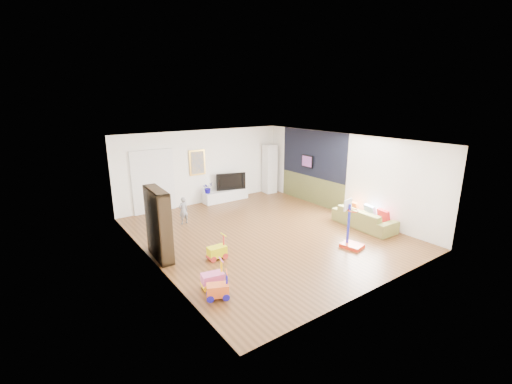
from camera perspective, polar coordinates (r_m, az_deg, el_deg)
floor at (r=10.05m, az=1.33°, el=-6.83°), size 6.50×7.50×0.00m
ceiling at (r=9.37m, az=1.43°, el=8.64°), size 6.50×7.50×0.00m
wall_back at (r=12.74m, az=-8.78°, el=4.13°), size 6.50×0.00×2.70m
wall_front at (r=7.12m, az=19.83°, el=-5.68°), size 6.50×0.00×2.70m
wall_left at (r=8.18m, az=-17.22°, el=-2.76°), size 0.00×7.50×2.70m
wall_right at (r=11.80m, az=14.14°, el=2.94°), size 0.00×7.50×2.70m
navy_accent at (r=12.64m, az=9.43°, el=6.31°), size 0.01×3.20×1.70m
olive_wainscot at (r=12.91m, az=9.17°, el=0.39°), size 0.01×3.20×1.00m
doorway at (r=12.06m, az=-16.71°, el=1.56°), size 1.45×0.06×2.10m
painting_back at (r=12.56m, az=-9.76°, el=4.85°), size 0.62×0.06×0.92m
artwork_right at (r=12.78m, az=8.53°, el=5.08°), size 0.04×0.56×0.46m
media_console at (r=13.12m, az=-5.08°, el=-0.56°), size 1.78×0.46×0.42m
tall_cabinet at (r=14.06m, az=2.29°, el=3.86°), size 0.49×0.49×1.98m
bookshelf at (r=8.60m, az=-15.94°, el=-5.16°), size 0.37×1.20×1.74m
sofa at (r=10.91m, az=17.55°, el=-4.14°), size 0.85×1.99×0.57m
basketball_hoop at (r=9.23m, az=15.97°, el=-5.20°), size 0.55×0.62×1.29m
ride_on_yellow at (r=8.45m, az=-6.55°, el=-9.17°), size 0.45×0.29×0.60m
ride_on_orange at (r=6.93m, az=-6.43°, el=-15.22°), size 0.50×0.42×0.57m
ride_on_pink at (r=7.28m, az=-7.25°, el=-13.48°), size 0.50×0.36×0.60m
child at (r=10.85m, az=-12.01°, el=-3.04°), size 0.34×0.25×0.87m
tv at (r=13.12m, az=-4.31°, el=1.86°), size 1.13×0.46×0.65m
vase_plant at (r=12.68m, az=-8.07°, el=0.71°), size 0.45×0.42×0.41m
pillow_left at (r=10.73m, az=20.50°, el=-3.81°), size 0.19×0.41×0.40m
pillow_center at (r=11.01m, az=18.46°, el=-3.13°), size 0.19×0.43×0.41m
pillow_right at (r=11.30m, az=15.88°, el=-2.45°), size 0.10×0.36×0.36m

